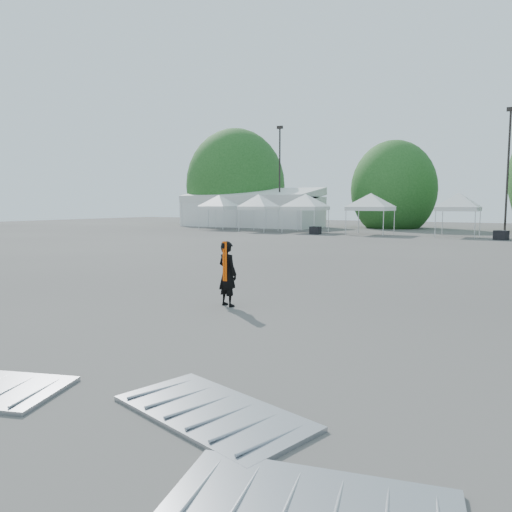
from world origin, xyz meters
The scene contains 16 objects.
ground centered at (0.00, 0.00, 0.00)m, with size 120.00×120.00×0.00m, color #474442.
marquee centered at (-22.00, 35.00, 1.97)m, with size 15.00×6.25×4.23m.
light_pole_west centered at (-18.00, 34.00, 5.77)m, with size 0.60×0.25×10.30m.
light_pole_east centered at (3.00, 32.00, 5.52)m, with size 0.60×0.25×9.80m.
tree_far_w centered at (-26.00, 38.00, 4.54)m, with size 4.80×4.80×7.30m.
tree_mid_w centered at (-8.00, 40.00, 3.93)m, with size 4.16×4.16×6.33m.
tent_a centered at (-21.75, 28.58, 3.06)m, with size 4.26×4.26×3.88m.
tent_b centered at (-16.51, 27.28, 3.06)m, with size 3.94×3.94×3.88m.
tent_c centered at (-12.32, 28.19, 3.06)m, with size 4.56×4.56×3.88m.
tent_d centered at (-6.52, 28.17, 3.06)m, with size 4.59×4.59×3.88m.
tent_e centered at (0.05, 28.73, 3.06)m, with size 4.15×4.15×3.88m.
man centered at (-0.47, -1.39, 0.80)m, with size 0.67×0.53×1.59m.
barrier_mid centered at (2.93, -6.71, 0.04)m, with size 2.67×1.79×0.08m.
barrier_right centered at (4.71, -7.81, 0.04)m, with size 2.59×1.71×0.08m.
crate_west centered at (-10.41, 26.04, 0.31)m, with size 0.81×0.63×0.63m, color black.
crate_mid centered at (3.20, 26.68, 0.33)m, with size 0.84×0.65×0.65m, color black.
Camera 1 is at (6.27, -11.31, 2.49)m, focal length 35.00 mm.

